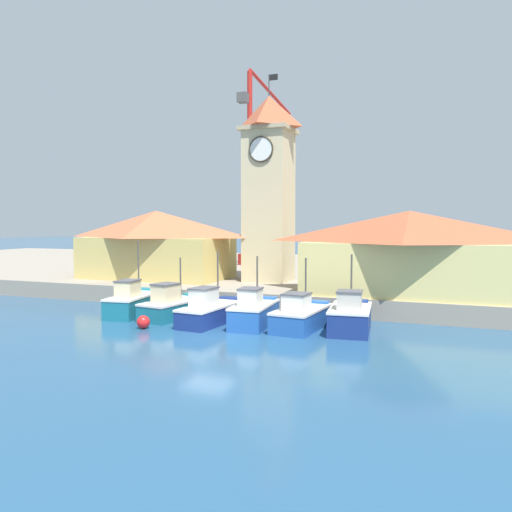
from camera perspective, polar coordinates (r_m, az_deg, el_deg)
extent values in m
plane|color=navy|center=(25.69, -5.49, -9.10)|extent=(300.00, 300.00, 0.00)
cube|color=gray|center=(50.93, 8.27, -2.03)|extent=(120.00, 40.00, 1.23)
cube|color=#196B7F|center=(32.28, -13.71, -5.51)|extent=(2.36, 5.02, 1.15)
cube|color=#196B7F|center=(34.09, -12.05, -3.81)|extent=(1.55, 0.79, 0.24)
cube|color=silver|center=(32.18, -13.73, -4.41)|extent=(2.43, 5.09, 0.12)
cube|color=beige|center=(31.37, -14.45, -3.66)|extent=(1.23, 1.57, 0.93)
cube|color=#4C4C51|center=(31.31, -14.47, -2.74)|extent=(1.32, 1.66, 0.08)
cylinder|color=#4C4742|center=(32.52, -13.28, -1.23)|extent=(0.10, 0.10, 3.37)
torus|color=black|center=(32.93, -15.00, -5.34)|extent=(0.19, 0.53, 0.52)
cube|color=#196B7F|center=(30.81, -9.27, -6.07)|extent=(2.58, 4.92, 0.95)
cube|color=#196B7F|center=(32.35, -6.94, -4.51)|extent=(1.69, 0.83, 0.24)
cube|color=silver|center=(30.73, -9.28, -5.10)|extent=(2.64, 4.99, 0.12)
cube|color=beige|center=(30.02, -10.28, -4.22)|extent=(1.34, 1.56, 1.02)
cube|color=#4C4C51|center=(29.95, -10.29, -3.17)|extent=(1.43, 1.65, 0.08)
cylinder|color=#4C4742|center=(31.01, -8.62, -2.53)|extent=(0.10, 0.10, 2.55)
torus|color=black|center=(31.64, -10.46, -5.83)|extent=(0.20, 0.53, 0.52)
cube|color=navy|center=(28.85, -5.02, -6.70)|extent=(2.23, 5.23, 0.97)
cube|color=navy|center=(30.70, -2.78, -4.91)|extent=(1.55, 0.74, 0.24)
cube|color=silver|center=(28.75, -5.02, -5.65)|extent=(2.30, 5.29, 0.12)
cube|color=beige|center=(27.92, -5.99, -4.77)|extent=(1.20, 1.62, 1.01)
cube|color=#4C4C51|center=(27.85, -5.99, -3.66)|extent=(1.28, 1.70, 0.08)
cylinder|color=#4C4742|center=(29.08, -4.39, -2.43)|extent=(0.10, 0.10, 3.01)
torus|color=black|center=(29.56, -6.36, -6.45)|extent=(0.17, 0.53, 0.52)
cube|color=#2356A8|center=(27.91, -0.17, -6.84)|extent=(2.05, 4.31, 1.15)
cube|color=#2356A8|center=(29.54, 0.90, -4.88)|extent=(1.54, 0.70, 0.24)
cube|color=silver|center=(27.80, -0.18, -5.57)|extent=(2.11, 4.38, 0.12)
cube|color=beige|center=(27.03, -0.64, -4.76)|extent=(1.14, 1.33, 0.88)
cube|color=#4C4C51|center=(26.97, -0.64, -3.75)|extent=(1.23, 1.42, 0.08)
cylinder|color=#4C4742|center=(28.12, 0.14, -2.66)|extent=(0.10, 0.10, 2.61)
torus|color=black|center=(28.41, -1.91, -6.66)|extent=(0.16, 0.53, 0.52)
cube|color=#2356A8|center=(27.32, 5.25, -7.22)|extent=(2.39, 4.68, 1.02)
cube|color=#2356A8|center=(29.07, 6.70, -5.30)|extent=(1.73, 0.75, 0.24)
cube|color=silver|center=(27.22, 5.26, -6.06)|extent=(2.45, 4.75, 0.12)
cube|color=silver|center=(26.42, 4.64, -5.31)|extent=(1.31, 1.46, 0.83)
cube|color=#4C4C51|center=(26.35, 4.65, -4.33)|extent=(1.40, 1.55, 0.08)
cylinder|color=#4C4742|center=(27.54, 5.70, -3.01)|extent=(0.10, 0.10, 2.68)
torus|color=black|center=(27.93, 3.36, -6.98)|extent=(0.17, 0.53, 0.52)
cube|color=navy|center=(27.04, 10.72, -7.21)|extent=(2.44, 4.29, 1.20)
cube|color=navy|center=(28.69, 11.00, -5.12)|extent=(1.76, 0.78, 0.24)
cube|color=silver|center=(26.92, 10.73, -5.85)|extent=(2.51, 4.36, 0.12)
cube|color=#B2ADA3|center=(26.14, 10.63, -5.04)|extent=(1.33, 1.35, 0.87)
cube|color=#4C4C51|center=(26.07, 10.64, -4.00)|extent=(1.42, 1.44, 0.08)
cylinder|color=#4C4742|center=(27.23, 10.85, -2.70)|extent=(0.10, 0.10, 2.75)
torus|color=black|center=(27.34, 8.46, -7.06)|extent=(0.18, 0.53, 0.52)
cube|color=beige|center=(38.75, 1.47, 5.58)|extent=(3.29, 3.29, 11.44)
cube|color=tan|center=(39.38, 1.48, 14.15)|extent=(3.79, 3.79, 0.30)
pyramid|color=#B25133|center=(39.65, 1.49, 16.11)|extent=(3.79, 3.79, 2.46)
cylinder|color=white|center=(37.53, 0.59, 12.11)|extent=(1.81, 0.12, 1.81)
torus|color=#332D23|center=(37.49, 0.56, 12.12)|extent=(1.93, 0.12, 1.93)
cylinder|color=#3F3F3F|center=(40.14, 1.49, 18.95)|extent=(0.08, 0.08, 1.60)
cube|color=black|center=(40.17, 1.99, 19.75)|extent=(0.70, 0.04, 0.44)
cube|color=tan|center=(41.67, -11.29, -0.18)|extent=(11.62, 6.17, 3.35)
pyramid|color=#C1603D|center=(41.57, -11.34, 3.61)|extent=(12.02, 6.57, 2.16)
cube|color=#E5D17A|center=(33.02, 17.03, -1.34)|extent=(12.70, 6.45, 3.29)
pyramid|color=#B25133|center=(32.90, 17.12, 3.24)|extent=(13.10, 6.85, 1.99)
cube|color=maroon|center=(54.31, -0.70, -0.35)|extent=(2.00, 2.00, 1.20)
cylinder|color=red|center=(54.55, -0.71, 10.53)|extent=(0.56, 0.56, 19.45)
cylinder|color=red|center=(59.73, 1.72, 18.09)|extent=(2.15, 8.76, 3.43)
cube|color=#4C4C4C|center=(54.68, -1.52, 17.63)|extent=(1.00, 1.00, 1.00)
sphere|color=red|center=(27.97, -12.76, -7.37)|extent=(0.72, 0.72, 0.72)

